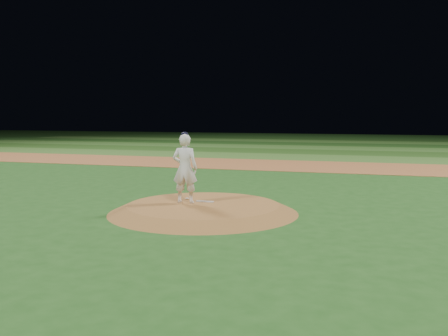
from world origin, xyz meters
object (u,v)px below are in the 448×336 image
object	(u,v)px
pitching_rubber	(205,201)
rosin_bag	(187,199)
pitcher_on_mound	(185,168)
pitchers_mound	(203,208)

from	to	relation	value
pitching_rubber	rosin_bag	world-z (taller)	rosin_bag
rosin_bag	pitcher_on_mound	size ratio (longest dim) A/B	0.05
pitching_rubber	pitchers_mound	bearing A→B (deg)	-77.48
rosin_bag	pitcher_on_mound	distance (m)	1.15
pitchers_mound	rosin_bag	size ratio (longest dim) A/B	49.42
pitching_rubber	rosin_bag	distance (m)	0.69
pitchers_mound	pitching_rubber	size ratio (longest dim) A/B	10.19
pitchers_mound	pitcher_on_mound	size ratio (longest dim) A/B	2.63
pitching_rubber	rosin_bag	bearing A→B (deg)	162.03
pitchers_mound	pitching_rubber	distance (m)	0.40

